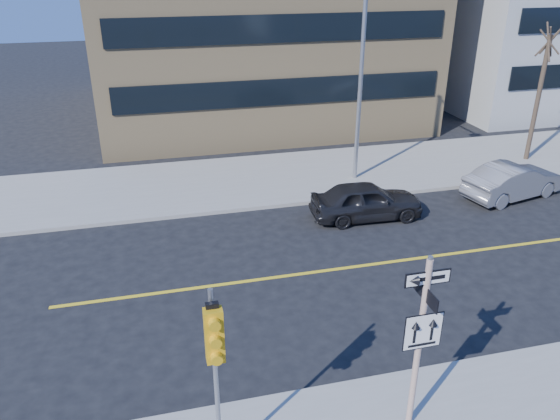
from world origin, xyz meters
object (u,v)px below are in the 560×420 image
object	(u,v)px
parked_car_a	(366,201)
streetlight_a	(363,74)
sign_pole	(420,336)
traffic_signal	(215,349)
parked_car_b	(514,181)
street_tree_west	(549,45)

from	to	relation	value
parked_car_a	streetlight_a	bearing A→B (deg)	-13.35
sign_pole	parked_car_a	distance (m)	10.44
traffic_signal	parked_car_b	bearing A→B (deg)	37.20
traffic_signal	parked_car_a	world-z (taller)	traffic_signal
traffic_signal	streetlight_a	world-z (taller)	streetlight_a
traffic_signal	streetlight_a	xyz separation A→B (m)	(8.00, 13.42, 1.73)
parked_car_a	streetlight_a	world-z (taller)	streetlight_a
traffic_signal	parked_car_b	distance (m)	17.29
parked_car_a	streetlight_a	xyz separation A→B (m)	(0.98, 3.43, 4.04)
sign_pole	streetlight_a	distance (m)	14.05
traffic_signal	street_tree_west	bearing A→B (deg)	39.39
streetlight_a	street_tree_west	xyz separation A→B (m)	(9.00, 0.54, 0.77)
sign_pole	parked_car_a	xyz separation A→B (m)	(3.02, 9.84, -1.72)
streetlight_a	parked_car_b	bearing A→B (deg)	-28.41
parked_car_b	streetlight_a	size ratio (longest dim) A/B	0.55
sign_pole	parked_car_a	world-z (taller)	sign_pole
parked_car_b	streetlight_a	distance (m)	7.58
traffic_signal	sign_pole	bearing A→B (deg)	2.11
sign_pole	street_tree_west	world-z (taller)	street_tree_west
parked_car_a	street_tree_west	xyz separation A→B (m)	(9.98, 3.97, 4.81)
parked_car_a	traffic_signal	bearing A→B (deg)	147.48
sign_pole	parked_car_b	size ratio (longest dim) A/B	0.92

